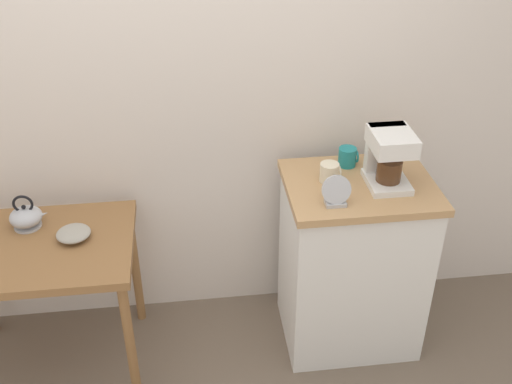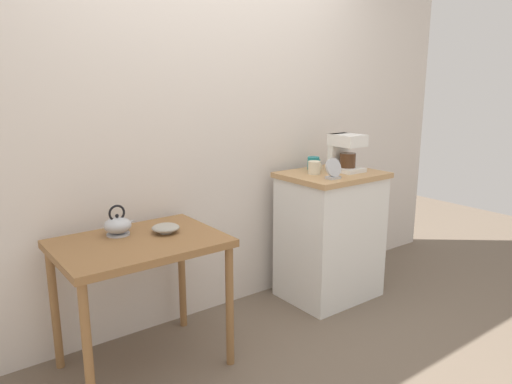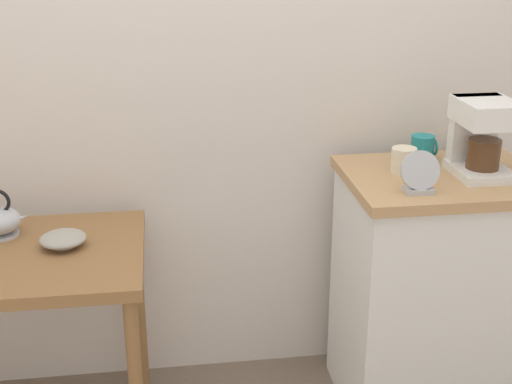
% 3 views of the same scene
% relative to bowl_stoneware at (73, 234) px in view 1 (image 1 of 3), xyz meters
% --- Properties ---
extents(ground_plane, '(8.00, 8.00, 0.00)m').
position_rel_bowl_stoneware_xyz_m(ground_plane, '(0.50, -0.06, -0.76)').
color(ground_plane, '#6B5B4C').
extents(back_wall, '(4.40, 0.10, 2.80)m').
position_rel_bowl_stoneware_xyz_m(back_wall, '(0.60, 0.40, 0.64)').
color(back_wall, silver).
rests_on(back_wall, ground_plane).
extents(wooden_table, '(0.85, 0.62, 0.73)m').
position_rel_bowl_stoneware_xyz_m(wooden_table, '(-0.17, -0.02, -0.12)').
color(wooden_table, olive).
rests_on(wooden_table, ground_plane).
extents(kitchen_counter, '(0.67, 0.53, 0.92)m').
position_rel_bowl_stoneware_xyz_m(kitchen_counter, '(1.29, 0.01, -0.30)').
color(kitchen_counter, white).
rests_on(kitchen_counter, ground_plane).
extents(bowl_stoneware, '(0.15, 0.15, 0.05)m').
position_rel_bowl_stoneware_xyz_m(bowl_stoneware, '(0.00, 0.00, 0.00)').
color(bowl_stoneware, '#9E998C').
rests_on(bowl_stoneware, wooden_table).
extents(teakettle, '(0.18, 0.14, 0.17)m').
position_rel_bowl_stoneware_xyz_m(teakettle, '(-0.22, 0.12, 0.03)').
color(teakettle, '#B2B5BA').
rests_on(teakettle, wooden_table).
extents(coffee_maker, '(0.18, 0.22, 0.26)m').
position_rel_bowl_stoneware_xyz_m(coffee_maker, '(1.40, 0.00, 0.30)').
color(coffee_maker, white).
rests_on(coffee_maker, kitchen_counter).
extents(mug_small_cream, '(0.09, 0.09, 0.09)m').
position_rel_bowl_stoneware_xyz_m(mug_small_cream, '(1.15, 0.04, 0.20)').
color(mug_small_cream, beige).
rests_on(mug_small_cream, kitchen_counter).
extents(mug_dark_teal, '(0.09, 0.08, 0.09)m').
position_rel_bowl_stoneware_xyz_m(mug_dark_teal, '(1.27, 0.18, 0.20)').
color(mug_dark_teal, teal).
rests_on(mug_dark_teal, kitchen_counter).
extents(table_clock, '(0.13, 0.06, 0.14)m').
position_rel_bowl_stoneware_xyz_m(table_clock, '(1.13, -0.15, 0.22)').
color(table_clock, '#B2B5BA').
rests_on(table_clock, kitchen_counter).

